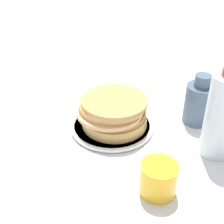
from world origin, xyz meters
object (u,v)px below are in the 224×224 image
Objects in this scene: pancake_stack at (113,112)px; cream_jug at (199,102)px; water_bottle_near at (221,116)px; juice_glass at (158,179)px; plate at (112,126)px.

pancake_stack is 1.31× the size of cream_jug.
water_bottle_near reaches higher than cream_jug.
water_bottle_near reaches higher than pancake_stack.
juice_glass is 0.55× the size of cream_jug.
pancake_stack is 0.25m from cream_jug.
plate is at bearing -157.14° from juice_glass.
juice_glass is (0.24, 0.10, 0.03)m from plate.
cream_jug is 0.64× the size of water_bottle_near.
cream_jug reaches higher than pancake_stack.
water_bottle_near is (0.10, 0.26, 0.10)m from plate.
water_bottle_near is at bearing 68.20° from plate.
water_bottle_near reaches higher than juice_glass.
pancake_stack is 0.84× the size of water_bottle_near.
pancake_stack is at bearing -112.39° from water_bottle_near.
plate is 0.26m from cream_jug.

